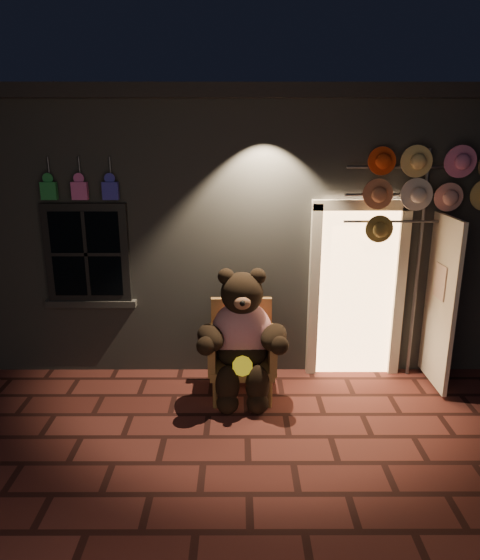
{
  "coord_description": "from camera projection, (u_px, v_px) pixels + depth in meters",
  "views": [
    {
      "loc": [
        -0.09,
        -4.36,
        2.91
      ],
      "look_at": [
        -0.07,
        1.0,
        1.35
      ],
      "focal_mm": 32.0,
      "sensor_mm": 36.0,
      "label": 1
    }
  ],
  "objects": [
    {
      "name": "ground",
      "position": [
        248.0,
        437.0,
        5.0
      ],
      "size": [
        60.0,
        60.0,
        0.0
      ],
      "primitive_type": "plane",
      "color": "#5F2A24",
      "rests_on": "ground"
    },
    {
      "name": "shop_building",
      "position": [
        244.0,
        208.0,
        8.34
      ],
      "size": [
        7.3,
        5.95,
        3.51
      ],
      "color": "slate",
      "rests_on": "ground"
    },
    {
      "name": "wicker_armchair",
      "position": [
        242.0,
        349.0,
        5.75
      ],
      "size": [
        0.76,
        0.68,
        1.08
      ],
      "rotation": [
        0.0,
        0.0,
        0.02
      ],
      "color": "olive",
      "rests_on": "ground"
    },
    {
      "name": "teddy_bear",
      "position": [
        242.0,
        336.0,
        5.56
      ],
      "size": [
        1.11,
        0.86,
        1.52
      ],
      "rotation": [
        0.0,
        0.0,
        0.02
      ],
      "color": "#AE1225",
      "rests_on": "ground"
    },
    {
      "name": "hat_rack",
      "position": [
        428.0,
        188.0,
        5.58
      ],
      "size": [
        1.78,
        0.22,
        2.79
      ],
      "color": "#59595E",
      "rests_on": "ground"
    }
  ]
}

